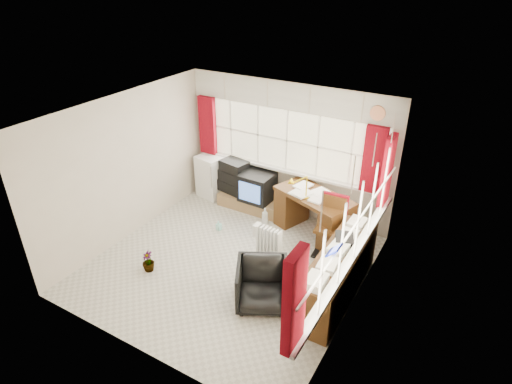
# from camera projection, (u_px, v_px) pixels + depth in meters

# --- Properties ---
(ground) EXTENTS (4.00, 4.00, 0.00)m
(ground) POSITION_uv_depth(u_px,v_px,m) (229.00, 264.00, 6.87)
(ground) COLOR beige
(ground) RESTS_ON ground
(room_walls) EXTENTS (4.00, 4.00, 4.00)m
(room_walls) POSITION_uv_depth(u_px,v_px,m) (226.00, 181.00, 6.15)
(room_walls) COLOR beige
(room_walls) RESTS_ON ground
(window_back) EXTENTS (3.70, 0.12, 3.60)m
(window_back) POSITION_uv_depth(u_px,v_px,m) (285.00, 167.00, 7.90)
(window_back) COLOR beige
(window_back) RESTS_ON room_walls
(window_right) EXTENTS (0.12, 3.70, 3.60)m
(window_right) POSITION_uv_depth(u_px,v_px,m) (352.00, 253.00, 5.56)
(window_right) COLOR beige
(window_right) RESTS_ON room_walls
(curtains) EXTENTS (3.83, 3.83, 1.15)m
(curtains) POSITION_uv_depth(u_px,v_px,m) (311.00, 174.00, 6.47)
(curtains) COLOR maroon
(curtains) RESTS_ON room_walls
(overhead_cabinets) EXTENTS (3.98, 3.98, 0.48)m
(overhead_cabinets) POSITION_uv_depth(u_px,v_px,m) (319.00, 123.00, 6.11)
(overhead_cabinets) COLOR silver
(overhead_cabinets) RESTS_ON room_walls
(desk) EXTENTS (1.53, 1.12, 0.83)m
(desk) POSITION_uv_depth(u_px,v_px,m) (313.00, 212.00, 7.43)
(desk) COLOR #543313
(desk) RESTS_ON ground
(desk_lamp) EXTENTS (0.16, 0.13, 0.42)m
(desk_lamp) POSITION_uv_depth(u_px,v_px,m) (307.00, 182.00, 7.03)
(desk_lamp) COLOR yellow
(desk_lamp) RESTS_ON desk
(task_chair) EXTENTS (0.46, 0.48, 1.04)m
(task_chair) POSITION_uv_depth(u_px,v_px,m) (332.00, 223.00, 6.94)
(task_chair) COLOR black
(task_chair) RESTS_ON ground
(office_chair) EXTENTS (0.96, 0.97, 0.66)m
(office_chair) POSITION_uv_depth(u_px,v_px,m) (262.00, 285.00, 5.94)
(office_chair) COLOR black
(office_chair) RESTS_ON ground
(radiator) EXTENTS (0.43, 0.19, 0.64)m
(radiator) POSITION_uv_depth(u_px,v_px,m) (269.00, 248.00, 6.81)
(radiator) COLOR white
(radiator) RESTS_ON ground
(credenza) EXTENTS (0.50, 2.00, 0.85)m
(credenza) POSITION_uv_depth(u_px,v_px,m) (338.00, 272.00, 6.07)
(credenza) COLOR #543313
(credenza) RESTS_ON ground
(file_tray) EXTENTS (0.35, 0.39, 0.11)m
(file_tray) POSITION_uv_depth(u_px,v_px,m) (344.00, 240.00, 6.07)
(file_tray) COLOR black
(file_tray) RESTS_ON credenza
(tv_bench) EXTENTS (1.40, 0.50, 0.25)m
(tv_bench) POSITION_uv_depth(u_px,v_px,m) (254.00, 203.00, 8.36)
(tv_bench) COLOR olive
(tv_bench) RESTS_ON ground
(crt_tv) EXTENTS (0.61, 0.58, 0.54)m
(crt_tv) POSITION_uv_depth(u_px,v_px,m) (257.00, 187.00, 8.11)
(crt_tv) COLOR black
(crt_tv) RESTS_ON tv_bench
(hifi_stack) EXTENTS (0.69, 0.51, 0.65)m
(hifi_stack) POSITION_uv_depth(u_px,v_px,m) (235.00, 177.00, 8.39)
(hifi_stack) COLOR black
(hifi_stack) RESTS_ON tv_bench
(mini_fridge) EXTENTS (0.59, 0.60, 0.87)m
(mini_fridge) POSITION_uv_depth(u_px,v_px,m) (213.00, 176.00, 8.72)
(mini_fridge) COLOR white
(mini_fridge) RESTS_ON ground
(spray_bottle_a) EXTENTS (0.16, 0.16, 0.32)m
(spray_bottle_a) POSITION_uv_depth(u_px,v_px,m) (265.00, 216.00, 7.86)
(spray_bottle_a) COLOR silver
(spray_bottle_a) RESTS_ON ground
(spray_bottle_b) EXTENTS (0.08, 0.09, 0.18)m
(spray_bottle_b) POSITION_uv_depth(u_px,v_px,m) (219.00, 225.00, 7.71)
(spray_bottle_b) COLOR #9AE5D7
(spray_bottle_b) RESTS_ON ground
(flower_vase) EXTENTS (0.25, 0.25, 0.34)m
(flower_vase) POSITION_uv_depth(u_px,v_px,m) (148.00, 261.00, 6.66)
(flower_vase) COLOR black
(flower_vase) RESTS_ON ground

